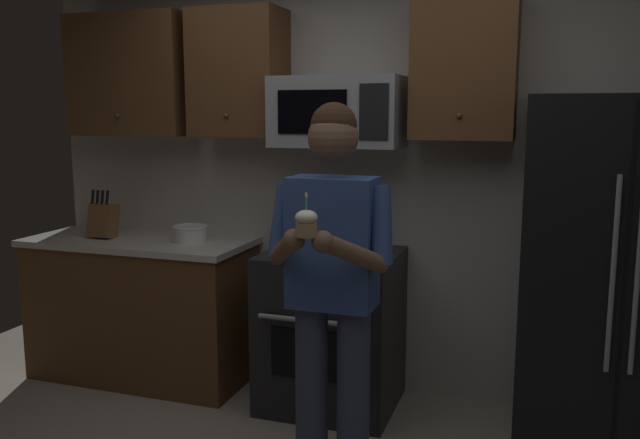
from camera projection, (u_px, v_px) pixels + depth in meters
wall_back at (374, 181)px, 4.06m from camera, size 4.40×0.10×2.60m
oven_range at (331, 329)px, 3.88m from camera, size 0.76×0.70×0.93m
microwave at (338, 112)px, 3.79m from camera, size 0.74×0.41×0.40m
refrigerator at (615, 278)px, 3.30m from camera, size 0.90×0.75×1.80m
cabinet_row_upper at (250, 73)px, 3.99m from camera, size 2.78×0.36×0.76m
counter_left at (143, 307)px, 4.31m from camera, size 1.44×0.66×0.92m
knife_block at (103, 220)px, 4.25m from camera, size 0.16×0.15×0.32m
bowl_large_white at (191, 233)px, 4.12m from camera, size 0.22×0.22×0.10m
person at (332, 277)px, 2.93m from camera, size 0.60×0.48×1.76m
cupcake at (306, 223)px, 2.57m from camera, size 0.09×0.09×0.17m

